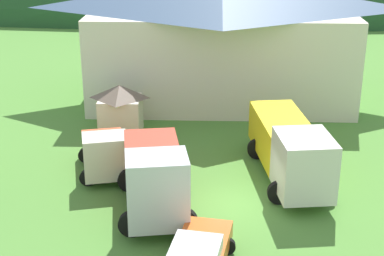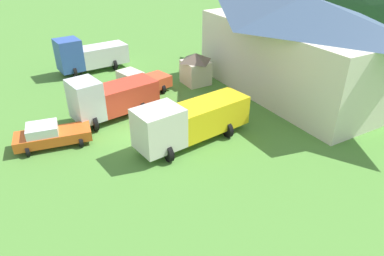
{
  "view_description": "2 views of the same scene",
  "coord_description": "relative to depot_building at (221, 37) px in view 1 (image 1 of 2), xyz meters",
  "views": [
    {
      "loc": [
        -1.05,
        -23.52,
        12.79
      ],
      "look_at": [
        -2.05,
        3.23,
        2.42
      ],
      "focal_mm": 54.51,
      "sensor_mm": 36.0,
      "label": 1
    },
    {
      "loc": [
        20.86,
        -7.48,
        12.75
      ],
      "look_at": [
        3.24,
        2.55,
        1.39
      ],
      "focal_mm": 32.69,
      "sensor_mm": 36.0,
      "label": 2
    }
  ],
  "objects": [
    {
      "name": "depot_building",
      "position": [
        0.0,
        0.0,
        0.0
      ],
      "size": [
        18.49,
        10.28,
        8.37
      ],
      "color": "silver",
      "rests_on": "ground"
    },
    {
      "name": "tow_truck_silver",
      "position": [
        -2.99,
        -16.33,
        -2.58
      ],
      "size": [
        3.88,
        6.95,
        3.52
      ],
      "rotation": [
        0.0,
        0.0,
        -1.41
      ],
      "color": "silver",
      "rests_on": "ground"
    },
    {
      "name": "flatbed_truck_yellow",
      "position": [
        3.28,
        -12.92,
        -2.6
      ],
      "size": [
        3.78,
        8.63,
        3.24
      ],
      "rotation": [
        0.0,
        0.0,
        -1.44
      ],
      "color": "silver",
      "rests_on": "ground"
    },
    {
      "name": "ground_plane",
      "position": [
        0.54,
        -15.51,
        -4.31
      ],
      "size": [
        200.0,
        200.0,
        0.0
      ],
      "primitive_type": "plane",
      "color": "#518C38"
    },
    {
      "name": "light_truck_cream",
      "position": [
        -5.85,
        -12.64,
        -3.12
      ],
      "size": [
        3.2,
        4.94,
        2.49
      ],
      "rotation": [
        0.0,
        0.0,
        -1.33
      ],
      "color": "beige",
      "rests_on": "ground"
    },
    {
      "name": "traffic_cone_near_pickup",
      "position": [
        -0.88,
        -18.88,
        -4.31
      ],
      "size": [
        0.36,
        0.36,
        0.6
      ],
      "primitive_type": "cone",
      "color": "orange",
      "rests_on": "ground"
    },
    {
      "name": "play_shed_cream",
      "position": [
        -5.89,
        -7.04,
        -2.77
      ],
      "size": [
        2.57,
        2.44,
        2.99
      ],
      "color": "beige",
      "rests_on": "ground"
    }
  ]
}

